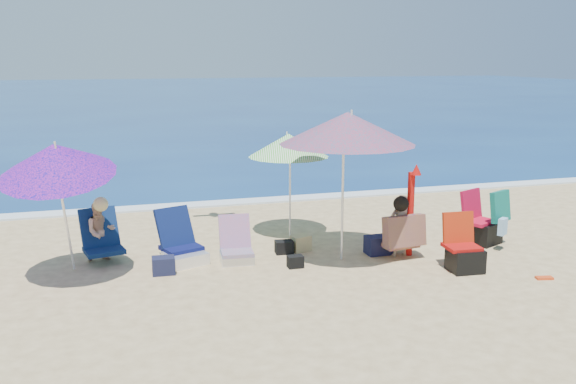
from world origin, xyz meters
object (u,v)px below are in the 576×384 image
object	(u,v)px
chair_navy	(182,248)
furled_umbrella	(411,206)
chair_rainbow	(236,250)
person_center	(401,227)
umbrella_blue	(56,160)
umbrella_turquoise	(347,128)
camp_chair_right	(485,224)
camp_chair_left	(464,254)
umbrella_striped	(289,145)
person_left	(101,231)

from	to	relation	value
chair_navy	furled_umbrella	bearing A→B (deg)	-11.24
chair_rainbow	person_center	xyz separation A→B (m)	(2.55, -0.52, 0.30)
umbrella_blue	chair_rainbow	size ratio (longest dim) A/B	3.09
chair_navy	umbrella_blue	bearing A→B (deg)	-164.11
umbrella_turquoise	umbrella_blue	xyz separation A→B (m)	(-4.16, 0.19, -0.32)
camp_chair_right	person_center	xyz separation A→B (m)	(-1.70, -0.26, 0.15)
chair_navy	camp_chair_left	size ratio (longest dim) A/B	1.11
umbrella_striped	camp_chair_left	size ratio (longest dim) A/B	2.19
person_center	person_left	xyz separation A→B (m)	(-4.56, 1.16, -0.01)
umbrella_striped	camp_chair_right	distance (m)	3.61
person_center	furled_umbrella	bearing A→B (deg)	14.95
chair_navy	person_left	bearing A→B (deg)	161.49
furled_umbrella	person_left	xyz separation A→B (m)	(-4.75, 1.11, -0.35)
furled_umbrella	chair_navy	xyz separation A→B (m)	(-3.55, 0.71, -0.61)
furled_umbrella	camp_chair_left	world-z (taller)	furled_umbrella
umbrella_turquoise	umbrella_blue	size ratio (longest dim) A/B	1.21
furled_umbrella	person_left	world-z (taller)	furled_umbrella
furled_umbrella	camp_chair_left	size ratio (longest dim) A/B	1.75
umbrella_turquoise	person_center	size ratio (longest dim) A/B	2.58
umbrella_striped	chair_navy	world-z (taller)	umbrella_striped
umbrella_blue	camp_chair_left	xyz separation A→B (m)	(5.69, -1.12, -1.51)
umbrella_turquoise	camp_chair_left	size ratio (longest dim) A/B	3.05
furled_umbrella	person_center	world-z (taller)	furled_umbrella
chair_navy	person_center	xyz separation A→B (m)	(3.37, -0.76, 0.27)
camp_chair_left	camp_chair_right	distance (m)	1.55
umbrella_blue	person_left	bearing A→B (deg)	60.18
chair_navy	person_center	bearing A→B (deg)	-12.68
umbrella_blue	chair_rainbow	bearing A→B (deg)	5.62
chair_navy	chair_rainbow	world-z (taller)	chair_navy
chair_navy	chair_rainbow	size ratio (longest dim) A/B	1.36
umbrella_striped	umbrella_turquoise	bearing A→B (deg)	-73.89
person_left	person_center	bearing A→B (deg)	-14.24
umbrella_turquoise	camp_chair_left	xyz separation A→B (m)	(1.53, -0.93, -1.82)
umbrella_blue	camp_chair_right	distance (m)	6.92
umbrella_blue	umbrella_striped	bearing A→B (deg)	20.59
person_center	umbrella_striped	bearing A→B (deg)	129.47
umbrella_turquoise	person_center	world-z (taller)	umbrella_turquoise
umbrella_turquoise	camp_chair_right	size ratio (longest dim) A/B	2.73
chair_rainbow	person_center	world-z (taller)	person_center
camp_chair_left	person_center	size ratio (longest dim) A/B	0.84
umbrella_turquoise	furled_umbrella	distance (m)	1.67
camp_chair_right	person_left	xyz separation A→B (m)	(-6.27, 0.89, 0.13)
umbrella_turquoise	umbrella_striped	xyz separation A→B (m)	(-0.46, 1.58, -0.45)
umbrella_striped	furled_umbrella	xyz separation A→B (m)	(1.56, -1.61, -0.81)
umbrella_turquoise	person_left	distance (m)	4.13
umbrella_striped	chair_navy	bearing A→B (deg)	-155.62
chair_rainbow	person_left	size ratio (longest dim) A/B	0.67
furled_umbrella	umbrella_turquoise	bearing A→B (deg)	178.29
umbrella_blue	chair_navy	world-z (taller)	umbrella_blue
umbrella_turquoise	chair_rainbow	world-z (taller)	umbrella_turquoise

